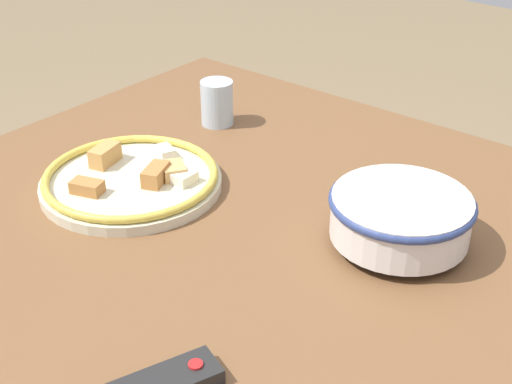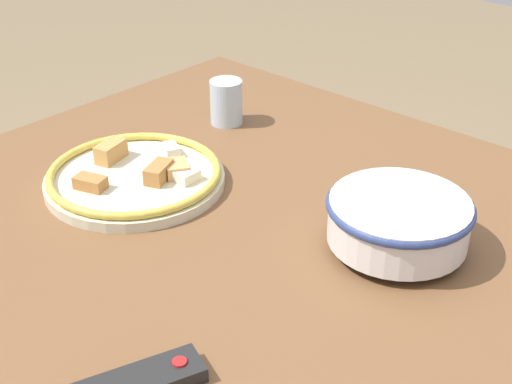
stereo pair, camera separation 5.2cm
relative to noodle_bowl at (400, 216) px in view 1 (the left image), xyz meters
name	(u,v)px [view 1 (the left image)]	position (x,y,z in m)	size (l,w,h in m)	color
dining_table	(242,260)	(0.23, 0.10, -0.13)	(1.15, 1.07, 0.71)	brown
noodle_bowl	(400,216)	(0.00, 0.00, 0.00)	(0.22, 0.22, 0.08)	silver
food_plate	(132,179)	(0.44, 0.14, -0.03)	(0.31, 0.31, 0.05)	beige
drinking_glass	(217,103)	(0.51, -0.16, 0.00)	(0.07, 0.07, 0.09)	silver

